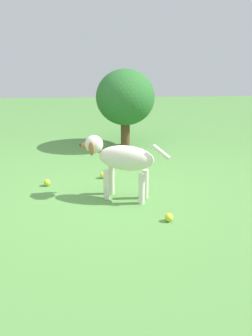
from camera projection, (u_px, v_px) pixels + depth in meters
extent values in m
plane|color=#548C42|center=(104.00, 197.00, 3.27)|extent=(14.00, 14.00, 0.00)
ellipsoid|color=silver|center=(126.00, 158.00, 3.11)|extent=(0.37, 0.54, 0.22)
cylinder|color=silver|center=(106.00, 185.00, 3.18)|extent=(0.05, 0.05, 0.27)
cylinder|color=silver|center=(111.00, 180.00, 3.29)|extent=(0.05, 0.05, 0.27)
cylinder|color=silver|center=(142.00, 189.00, 3.08)|extent=(0.05, 0.05, 0.27)
cylinder|color=silver|center=(145.00, 184.00, 3.20)|extent=(0.05, 0.05, 0.27)
ellipsoid|color=silver|center=(94.00, 144.00, 3.17)|extent=(0.20, 0.21, 0.16)
ellipsoid|color=#9E663D|center=(87.00, 146.00, 3.20)|extent=(0.11, 0.13, 0.07)
sphere|color=black|center=(81.00, 145.00, 3.21)|extent=(0.03, 0.03, 0.03)
ellipsoid|color=#9E663D|center=(91.00, 149.00, 3.10)|extent=(0.05, 0.06, 0.12)
ellipsoid|color=#9E663D|center=(98.00, 144.00, 3.24)|extent=(0.05, 0.06, 0.12)
cylinder|color=silver|center=(161.00, 152.00, 2.99)|extent=(0.10, 0.17, 0.13)
sphere|color=#D0DF38|center=(103.00, 175.00, 3.72)|extent=(0.07, 0.07, 0.07)
sphere|color=#CADD3B|center=(123.00, 165.00, 4.04)|extent=(0.07, 0.07, 0.07)
sphere|color=#C2D132|center=(47.00, 183.00, 3.52)|extent=(0.07, 0.07, 0.07)
sphere|color=yellow|center=(169.00, 217.00, 2.79)|extent=(0.07, 0.07, 0.07)
cylinder|color=teal|center=(129.00, 160.00, 4.24)|extent=(0.22, 0.22, 0.06)
cylinder|color=brown|center=(125.00, 134.00, 4.96)|extent=(0.13, 0.13, 0.31)
ellipsoid|color=#29662A|center=(125.00, 97.00, 4.79)|extent=(0.88, 0.79, 0.75)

